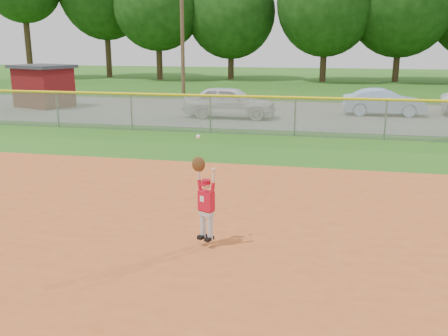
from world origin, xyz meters
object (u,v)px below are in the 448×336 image
(utility_shed, at_px, (44,86))
(ballplayer, at_px, (205,199))
(car_white_a, at_px, (230,102))
(car_blue, at_px, (384,102))

(utility_shed, xyz_separation_m, ballplayer, (13.39, -16.92, -0.27))
(utility_shed, relative_size, ballplayer, 1.99)
(car_white_a, bearing_deg, car_blue, -71.87)
(car_white_a, distance_m, utility_shed, 10.96)
(car_white_a, relative_size, ballplayer, 2.34)
(car_white_a, height_order, utility_shed, utility_shed)
(car_blue, relative_size, ballplayer, 2.07)
(car_white_a, xyz_separation_m, car_blue, (7.23, 2.30, -0.11))
(utility_shed, bearing_deg, car_blue, 1.68)
(utility_shed, distance_m, ballplayer, 21.58)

